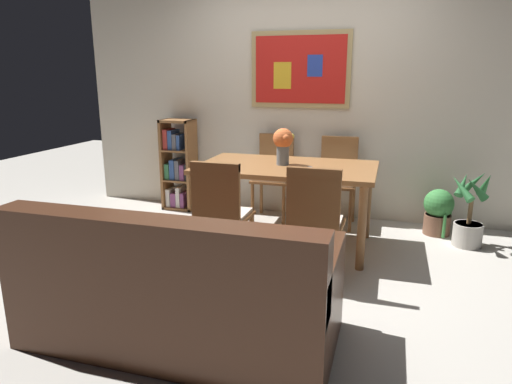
{
  "coord_description": "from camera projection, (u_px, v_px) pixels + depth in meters",
  "views": [
    {
      "loc": [
        0.89,
        -3.36,
        1.53
      ],
      "look_at": [
        -0.08,
        -0.09,
        0.65
      ],
      "focal_mm": 31.86,
      "sensor_mm": 36.0,
      "label": 1
    }
  ],
  "objects": [
    {
      "name": "potted_ivy",
      "position": [
        438.0,
        211.0,
        4.45
      ],
      "size": [
        0.28,
        0.29,
        0.47
      ],
      "color": "brown",
      "rests_on": "ground_plane"
    },
    {
      "name": "dining_chair_near_right",
      "position": [
        315.0,
        216.0,
        3.3
      ],
      "size": [
        0.4,
        0.41,
        0.91
      ],
      "color": "brown",
      "rests_on": "ground_plane"
    },
    {
      "name": "dining_chair_far_left",
      "position": [
        274.0,
        169.0,
        4.93
      ],
      "size": [
        0.4,
        0.41,
        0.91
      ],
      "color": "brown",
      "rests_on": "ground_plane"
    },
    {
      "name": "dining_chair_near_left",
      "position": [
        221.0,
        208.0,
        3.5
      ],
      "size": [
        0.4,
        0.41,
        0.91
      ],
      "color": "brown",
      "rests_on": "ground_plane"
    },
    {
      "name": "bookshelf",
      "position": [
        179.0,
        167.0,
        5.27
      ],
      "size": [
        0.36,
        0.28,
        1.04
      ],
      "color": "brown",
      "rests_on": "ground_plane"
    },
    {
      "name": "ground_plane",
      "position": [
        269.0,
        266.0,
        3.74
      ],
      "size": [
        12.0,
        12.0,
        0.0
      ],
      "primitive_type": "plane",
      "color": "#B7B2A8"
    },
    {
      "name": "dining_chair_far_right",
      "position": [
        338.0,
        173.0,
        4.72
      ],
      "size": [
        0.4,
        0.41,
        0.91
      ],
      "color": "brown",
      "rests_on": "ground_plane"
    },
    {
      "name": "dining_table",
      "position": [
        287.0,
        175.0,
        4.08
      ],
      "size": [
        1.57,
        0.94,
        0.75
      ],
      "color": "brown",
      "rests_on": "ground_plane"
    },
    {
      "name": "leather_couch",
      "position": [
        177.0,
        293.0,
        2.62
      ],
      "size": [
        1.8,
        0.84,
        0.84
      ],
      "color": "#472819",
      "rests_on": "ground_plane"
    },
    {
      "name": "tv_remote",
      "position": [
        311.0,
        169.0,
        3.84
      ],
      "size": [
        0.1,
        0.16,
        0.02
      ],
      "color": "black",
      "rests_on": "dining_table"
    },
    {
      "name": "wall_back_with_painting",
      "position": [
        308.0,
        96.0,
        4.89
      ],
      "size": [
        5.2,
        0.14,
        2.6
      ],
      "color": "beige",
      "rests_on": "ground_plane"
    },
    {
      "name": "flower_vase",
      "position": [
        283.0,
        143.0,
        4.04
      ],
      "size": [
        0.19,
        0.19,
        0.33
      ],
      "color": "slate",
      "rests_on": "dining_table"
    },
    {
      "name": "potted_palm",
      "position": [
        469.0,
        217.0,
        4.13
      ],
      "size": [
        0.39,
        0.38,
        0.72
      ],
      "color": "#B2ADA3",
      "rests_on": "ground_plane"
    }
  ]
}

